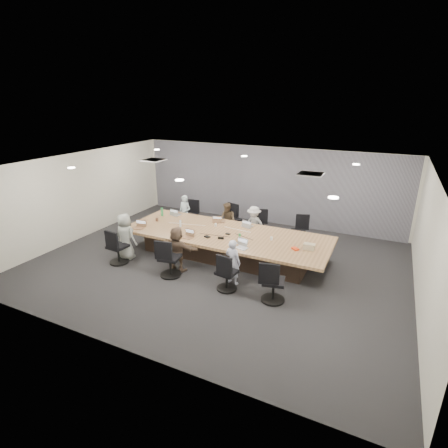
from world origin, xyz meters
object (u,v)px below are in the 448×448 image
at_px(chair_4, 118,249).
at_px(person_1, 228,221).
at_px(chair_7, 273,284).
at_px(person_4, 125,236).
at_px(chair_3, 298,234).
at_px(mug_brown, 157,219).
at_px(chair_1, 232,222).
at_px(bottle_clear, 180,223).
at_px(laptop_1, 220,222).
at_px(laptop_2, 247,226).
at_px(chair_0, 190,217).
at_px(person_2, 254,225).
at_px(laptop_4, 138,228).
at_px(snack_packet, 295,249).
at_px(chair_2, 257,228).
at_px(bottle_green_left, 162,212).
at_px(chair_5, 170,260).
at_px(person_6, 233,262).
at_px(conference_table, 225,244).
at_px(canvas_bag, 309,247).
at_px(bottle_green_right, 240,237).
at_px(stapler, 221,238).
at_px(laptop_6, 242,248).
at_px(laptop_0, 176,214).
at_px(laptop_5, 188,238).
at_px(person_0, 185,213).
at_px(chair_6, 227,275).
at_px(person_5, 177,249).

relative_size(chair_4, person_1, 0.70).
xyz_separation_m(chair_7, person_4, (-4.56, 0.35, 0.25)).
bearing_deg(chair_3, mug_brown, 6.24).
xyz_separation_m(chair_1, bottle_clear, (-0.89, -1.81, 0.41)).
height_order(laptop_1, laptop_2, same).
relative_size(chair_0, person_2, 0.62).
bearing_deg(laptop_4, snack_packet, -4.05).
bearing_deg(chair_2, bottle_green_left, 6.24).
relative_size(bottle_green_left, snack_packet, 1.45).
bearing_deg(chair_5, chair_1, 76.26).
bearing_deg(person_6, snack_packet, -129.40).
distance_m(conference_table, chair_2, 1.74).
xyz_separation_m(chair_2, chair_7, (1.66, -3.40, 0.05)).
distance_m(person_6, canvas_bag, 2.03).
bearing_deg(chair_7, chair_2, 103.46).
bearing_deg(bottle_clear, laptop_1, 45.66).
bearing_deg(bottle_clear, bottle_green_right, -7.52).
distance_m(person_4, laptop_4, 0.55).
xyz_separation_m(chair_5, bottle_green_left, (-1.78, 2.21, 0.44)).
bearing_deg(bottle_green_right, person_6, -76.26).
bearing_deg(chair_2, laptop_4, 24.83).
height_order(person_4, stapler, person_4).
xyz_separation_m(chair_2, chair_5, (-1.15, -3.40, 0.06)).
height_order(chair_3, stapler, stapler).
bearing_deg(bottle_clear, person_6, -28.18).
distance_m(chair_0, laptop_6, 3.97).
xyz_separation_m(chair_3, chair_7, (0.30, -3.40, 0.04)).
height_order(laptop_2, stapler, stapler).
bearing_deg(person_1, laptop_0, -147.45).
xyz_separation_m(laptop_4, laptop_5, (1.75, 0.00, 0.00)).
distance_m(chair_3, person_1, 2.32).
xyz_separation_m(laptop_1, person_2, (0.93, 0.55, -0.14)).
bearing_deg(person_0, conference_table, -27.01).
relative_size(chair_6, laptop_6, 2.55).
height_order(chair_6, laptop_5, chair_6).
height_order(laptop_2, snack_packet, snack_packet).
xyz_separation_m(person_6, snack_packet, (1.28, 1.08, 0.17)).
bearing_deg(chair_4, person_2, 51.60).
distance_m(laptop_1, laptop_5, 1.62).
height_order(conference_table, laptop_0, laptop_0).
distance_m(bottle_green_left, canvas_bag, 5.04).
distance_m(conference_table, mug_brown, 2.44).
bearing_deg(person_1, person_5, -80.60).
bearing_deg(mug_brown, person_4, -95.58).
relative_size(person_0, laptop_1, 4.23).
height_order(chair_1, person_4, person_4).
bearing_deg(bottle_clear, stapler, -13.01).
distance_m(bottle_green_left, bottle_green_right, 3.30).
xyz_separation_m(chair_2, bottle_green_right, (0.25, -2.09, 0.47)).
height_order(laptop_0, person_6, person_6).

